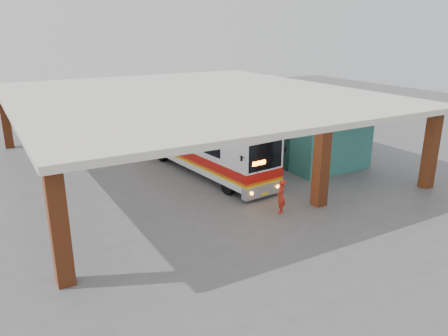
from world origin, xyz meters
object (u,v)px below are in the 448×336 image
pedestrian (281,196)px  red_chair (233,145)px  coach_bus (203,145)px  motorcycle (263,171)px

pedestrian → red_chair: (3.93, 11.02, -0.51)m
coach_bus → red_chair: 5.67m
coach_bus → motorcycle: 4.05m
coach_bus → motorcycle: size_ratio=6.29×
coach_bus → pedestrian: (0.31, -7.53, -0.86)m
red_chair → pedestrian: bearing=-123.7°
red_chair → coach_bus: bearing=-154.6°
coach_bus → red_chair: size_ratio=16.69×
motorcycle → coach_bus: bearing=19.1°
pedestrian → motorcycle: bearing=-158.0°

